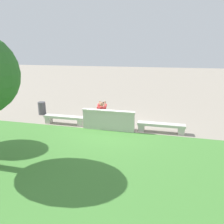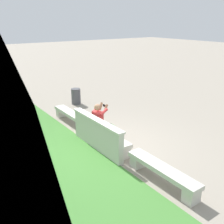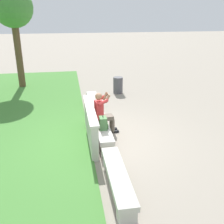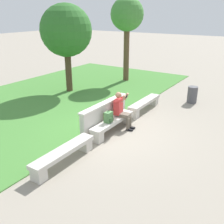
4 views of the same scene
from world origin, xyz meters
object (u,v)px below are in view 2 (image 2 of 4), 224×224
trash_bin (76,96)px  bench_near (106,137)px  bench_mid (71,116)px  backpack (111,131)px  bench_main (162,172)px  person_photographer (101,120)px

trash_bin → bench_near: bearing=163.5°
bench_near → bench_mid: (2.45, 0.00, 0.00)m
backpack → bench_main: bearing=180.0°
backpack → trash_bin: backpack is taller
bench_mid → trash_bin: trash_bin is taller
bench_main → bench_near: 2.45m
bench_main → bench_mid: same height
bench_near → person_photographer: person_photographer is taller
bench_near → backpack: size_ratio=5.10×
bench_main → trash_bin: 7.14m
bench_main → backpack: bearing=-0.0°
bench_mid → backpack: (-2.71, -0.00, 0.32)m
bench_near → bench_mid: size_ratio=1.00×
backpack → trash_bin: 5.02m
bench_near → backpack: backpack is taller
trash_bin → person_photographer: bearing=162.9°
person_photographer → trash_bin: 4.34m
bench_main → bench_near: bearing=0.0°
backpack → bench_mid: bearing=0.0°
bench_mid → backpack: 2.72m
bench_main → bench_mid: 4.89m
bench_mid → bench_main: bearing=180.0°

